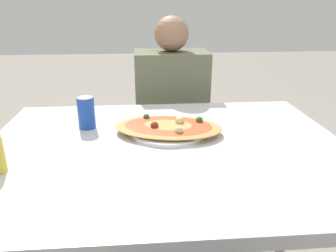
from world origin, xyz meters
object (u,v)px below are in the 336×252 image
object	(u,v)px
pizza_main	(168,128)
soda_can	(86,113)
dining_table	(167,163)
chair_far_seated	(170,128)
person_seated	(172,105)

from	to	relation	value
pizza_main	soda_can	world-z (taller)	soda_can
dining_table	chair_far_seated	size ratio (longest dim) A/B	1.45
person_seated	pizza_main	world-z (taller)	person_seated
chair_far_seated	soda_can	world-z (taller)	soda_can
person_seated	soda_can	xyz separation A→B (m)	(-0.38, -0.50, 0.14)
dining_table	soda_can	bearing A→B (deg)	146.62
pizza_main	soda_can	distance (m)	0.33
dining_table	soda_can	xyz separation A→B (m)	(-0.30, 0.20, 0.13)
dining_table	pizza_main	distance (m)	0.15
person_seated	pizza_main	distance (m)	0.59
chair_far_seated	soda_can	distance (m)	0.79
dining_table	soda_can	size ratio (longest dim) A/B	10.15
pizza_main	chair_far_seated	bearing A→B (deg)	84.66
chair_far_seated	pizza_main	world-z (taller)	chair_far_seated
dining_table	soda_can	world-z (taller)	soda_can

